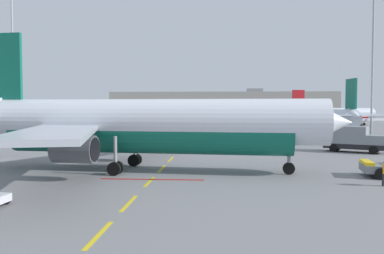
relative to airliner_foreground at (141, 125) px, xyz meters
The scene contains 9 objects.
ground 27.61m from the airliner_foreground, 30.22° to the left, with size 400.00×400.00×0.00m, color slate.
apron_paint_markings 11.43m from the airliner_foreground, 81.36° to the left, with size 8.00×93.14×0.01m.
airliner_foreground is the anchor object (origin of this frame).
airliner_mid_left 51.45m from the airliner_foreground, 59.02° to the left, with size 28.26×28.64×10.04m.
airliner_far_center 91.24m from the airliner_foreground, 65.11° to the left, with size 27.94×26.88×10.04m.
catering_truck 28.00m from the airliner_foreground, 34.88° to the left, with size 7.31×5.38×3.14m.
apron_light_mast_near 54.61m from the airliner_foreground, 128.64° to the left, with size 1.80×1.80×29.50m.
apron_light_mast_far 53.39m from the airliner_foreground, 49.65° to the left, with size 1.80×1.80×29.79m.
terminal_satellite 127.15m from the airliner_foreground, 86.63° to the left, with size 83.56×27.31×12.46m.
Camera 1 is at (23.29, -8.62, 5.58)m, focal length 38.27 mm.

